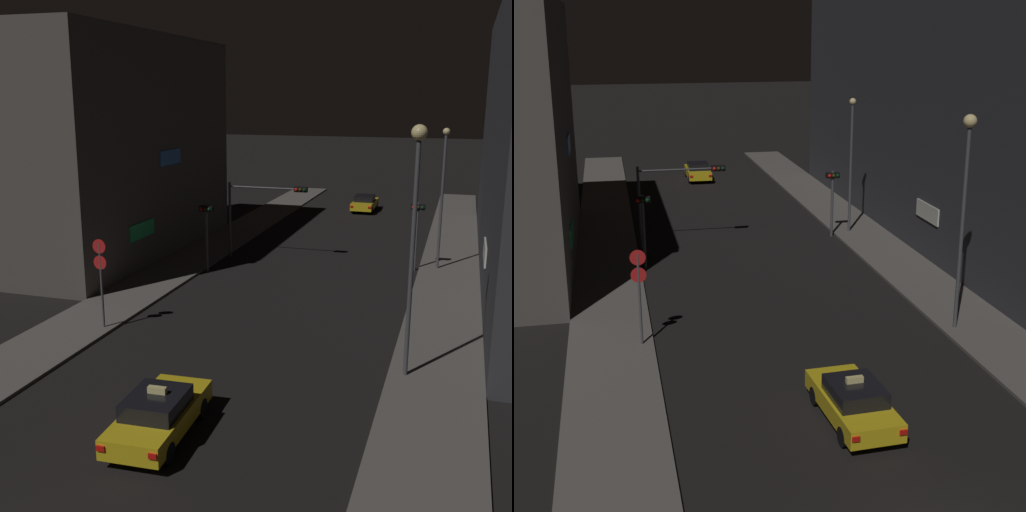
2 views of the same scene
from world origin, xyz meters
TOP-DOWN VIEW (x-y plane):
  - sidewalk_left at (-7.58, 28.31)m, footprint 3.35×60.62m
  - sidewalk_right at (7.58, 28.31)m, footprint 3.35×60.62m
  - building_facade_left at (-13.42, 27.06)m, footprint 8.41×19.97m
  - taxi at (-0.06, 6.45)m, footprint 2.03×4.54m
  - far_car at (-0.08, 46.85)m, footprint 1.87×4.47m
  - traffic_light_overhead at (-3.62, 27.86)m, footprint 4.98×0.42m
  - traffic_light_left_kerb at (-5.66, 24.02)m, footprint 0.80×0.42m
  - traffic_light_right_kerb at (5.66, 28.00)m, footprint 0.80×0.42m
  - sign_pole_left at (-6.37, 13.89)m, footprint 0.61×0.10m
  - street_lamp_near_block at (6.52, 12.88)m, footprint 0.54×0.54m
  - street_lamp_far_block at (6.91, 28.50)m, footprint 0.40×0.40m

SIDE VIEW (x-z plane):
  - sidewalk_left at x=-7.58m, z-range 0.00..0.13m
  - sidewalk_right at x=7.58m, z-range 0.00..0.13m
  - far_car at x=-0.08m, z-range 0.02..1.44m
  - taxi at x=-0.06m, z-range -0.07..1.55m
  - sign_pole_left at x=-6.37m, z-range 0.56..4.45m
  - traffic_light_left_kerb at x=-5.66m, z-range 0.84..4.77m
  - traffic_light_right_kerb at x=5.66m, z-range 0.84..4.81m
  - traffic_light_overhead at x=-3.62m, z-range 1.13..5.82m
  - street_lamp_far_block at x=6.91m, z-range 0.90..8.90m
  - street_lamp_near_block at x=6.52m, z-range 1.73..10.56m
  - building_facade_left at x=-13.42m, z-range 0.00..13.45m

